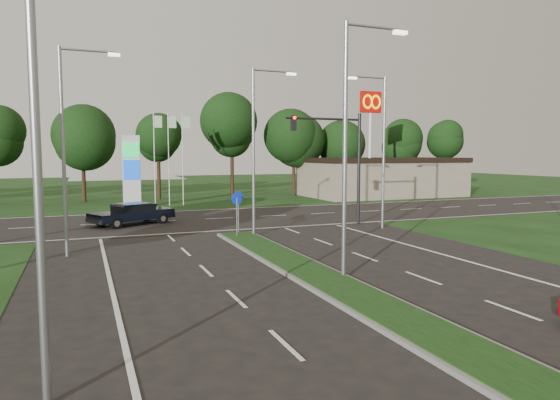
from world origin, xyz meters
name	(u,v)px	position (x,y,z in m)	size (l,w,h in m)	color
ground	(435,339)	(0.00, 0.00, 0.00)	(160.00, 160.00, 0.00)	black
verge_far	(149,190)	(0.00, 55.00, 0.00)	(160.00, 50.00, 0.02)	black
cross_road	(205,219)	(0.00, 24.00, 0.00)	(160.00, 12.00, 0.02)	black
median_kerb	(352,294)	(0.00, 4.00, 0.06)	(2.00, 26.00, 0.12)	slate
commercial_building	(382,177)	(22.00, 36.00, 2.00)	(16.00, 9.00, 4.00)	gray
streetlight_median_near	(350,136)	(1.00, 6.00, 5.08)	(2.53, 0.22, 9.00)	gray
streetlight_median_far	(257,143)	(1.00, 16.00, 5.08)	(2.53, 0.22, 9.00)	gray
streetlight_left_near	(48,117)	(-8.30, 0.00, 5.08)	(2.53, 0.22, 9.00)	gray
streetlight_left_far	(68,140)	(-8.30, 14.00, 5.08)	(2.53, 0.22, 9.00)	gray
streetlight_right_far	(381,144)	(8.80, 16.00, 5.08)	(2.53, 0.22, 9.00)	gray
traffic_signal	(341,151)	(7.19, 18.00, 4.65)	(5.10, 0.42, 7.00)	black
median_signs	(237,205)	(0.00, 16.40, 1.71)	(1.16, 1.76, 2.38)	gray
gas_pylon	(134,170)	(-3.79, 33.05, 3.20)	(5.80, 1.26, 8.00)	silver
mcdonalds_sign	(371,117)	(18.00, 31.97, 7.99)	(2.20, 0.47, 10.40)	silver
treeline_far	(168,130)	(0.10, 39.93, 6.83)	(6.00, 6.00, 9.90)	black
navy_sedan	(132,213)	(-4.91, 22.97, 0.74)	(5.40, 3.97, 1.38)	black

